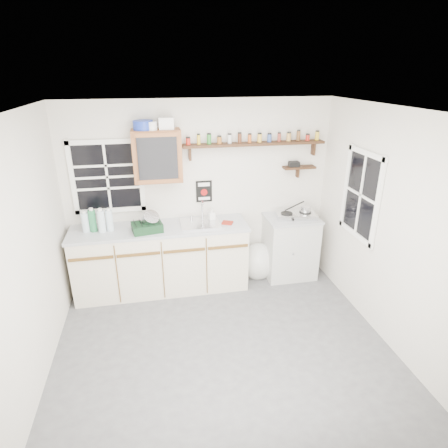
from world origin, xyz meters
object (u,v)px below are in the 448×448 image
at_px(upper_cabinet, 157,156).
at_px(dish_rack, 148,225).
at_px(hotplate, 296,215).
at_px(spice_shelf, 255,143).
at_px(main_cabinet, 162,258).
at_px(right_cabinet, 290,246).

height_order(upper_cabinet, dish_rack, upper_cabinet).
bearing_deg(hotplate, upper_cabinet, -176.29).
height_order(upper_cabinet, spice_shelf, upper_cabinet).
xyz_separation_m(main_cabinet, hotplate, (1.88, 0.01, 0.48)).
distance_m(spice_shelf, dish_rack, 1.75).
distance_m(main_cabinet, right_cabinet, 1.84).
height_order(main_cabinet, hotplate, hotplate).
distance_m(right_cabinet, hotplate, 0.49).
distance_m(right_cabinet, spice_shelf, 1.58).
bearing_deg(right_cabinet, dish_rack, -176.31).
bearing_deg(main_cabinet, hotplate, 0.17).
xyz_separation_m(upper_cabinet, dish_rack, (-0.18, -0.25, -0.82)).
distance_m(main_cabinet, hotplate, 1.94).
bearing_deg(upper_cabinet, dish_rack, -126.06).
xyz_separation_m(upper_cabinet, hotplate, (1.85, -0.14, -0.88)).
bearing_deg(hotplate, right_cabinet, 165.18).
distance_m(main_cabinet, spice_shelf, 1.98).
height_order(main_cabinet, upper_cabinet, upper_cabinet).
relative_size(main_cabinet, spice_shelf, 1.21).
distance_m(upper_cabinet, spice_shelf, 1.28).
relative_size(main_cabinet, right_cabinet, 2.54).
height_order(main_cabinet, dish_rack, dish_rack).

